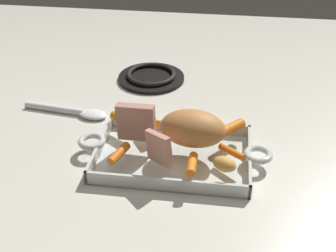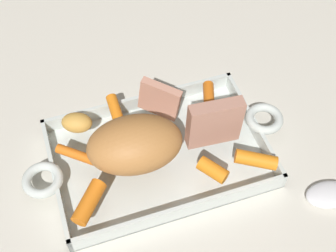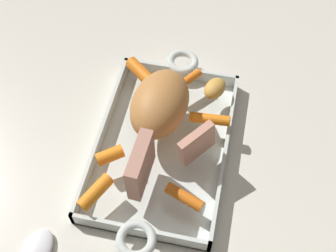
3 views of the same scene
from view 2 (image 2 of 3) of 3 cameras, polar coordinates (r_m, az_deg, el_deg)
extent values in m
plane|color=silver|center=(0.76, -1.10, -3.95)|extent=(1.96, 1.96, 0.00)
cube|color=silver|center=(0.76, -1.10, -3.80)|extent=(0.34, 0.23, 0.01)
cube|color=silver|center=(0.70, 1.69, -10.42)|extent=(0.34, 0.01, 0.03)
cube|color=silver|center=(0.81, -3.49, 2.85)|extent=(0.34, 0.01, 0.03)
cube|color=silver|center=(0.74, -13.48, -6.57)|extent=(0.01, 0.23, 0.03)
cube|color=silver|center=(0.79, 10.37, -0.05)|extent=(0.01, 0.23, 0.03)
torus|color=silver|center=(0.73, -15.03, -6.35)|extent=(0.06, 0.06, 0.01)
torus|color=silver|center=(0.79, 11.67, 0.89)|extent=(0.06, 0.06, 0.01)
ellipsoid|color=#B8783E|center=(0.69, -4.07, -2.25)|extent=(0.15, 0.11, 0.08)
cube|color=tan|center=(0.75, -1.04, 3.26)|extent=(0.07, 0.06, 0.07)
cube|color=tan|center=(0.71, 5.68, 0.36)|extent=(0.09, 0.03, 0.09)
cylinder|color=orange|center=(0.78, 5.01, 3.44)|extent=(0.04, 0.07, 0.02)
cylinder|color=orange|center=(0.76, -6.29, 1.46)|extent=(0.02, 0.07, 0.03)
cylinder|color=orange|center=(0.68, -9.60, -9.15)|extent=(0.06, 0.07, 0.03)
cylinder|color=orange|center=(0.73, -11.16, -3.43)|extent=(0.06, 0.05, 0.02)
cylinder|color=orange|center=(0.70, 5.48, -5.35)|extent=(0.05, 0.05, 0.02)
cylinder|color=orange|center=(0.72, 10.67, -4.05)|extent=(0.07, 0.05, 0.03)
ellipsoid|color=gold|center=(0.75, -11.05, 0.41)|extent=(0.06, 0.05, 0.03)
ellipsoid|color=white|center=(0.76, 19.11, -7.89)|extent=(0.08, 0.06, 0.02)
camera|label=1|loc=(1.22, -27.34, 48.42)|focal=49.40mm
camera|label=3|loc=(0.71, 43.66, 47.48)|focal=47.21mm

